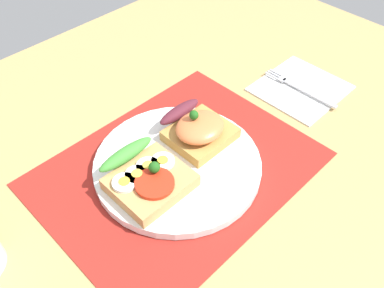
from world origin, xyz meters
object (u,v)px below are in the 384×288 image
Objects in this scene: sandwich_egg_tomato at (147,177)px; sandwich_salmon at (198,129)px; napkin at (301,88)px; fork at (298,87)px; plate at (178,165)px.

sandwich_salmon is at bearing 7.00° from sandwich_egg_tomato.
sandwich_egg_tomato is 11.44cm from sandwich_salmon.
napkin is at bearing -7.65° from sandwich_salmon.
fork reaches higher than napkin.
plate is 28.91cm from napkin.
sandwich_salmon is 23.75cm from napkin.
sandwich_egg_tomato is 33.99cm from fork.
plate is at bearing 176.57° from fork.
plate reaches higher than napkin.
plate is 1.67× the size of fork.
napkin is at bearing -9.15° from fork.
fork is (33.87, -1.61, -2.34)cm from sandwich_egg_tomato.
fork is (22.53, -3.00, -2.89)cm from sandwich_salmon.
sandwich_salmon reaches higher than fork.
sandwich_egg_tomato is 0.72× the size of napkin.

